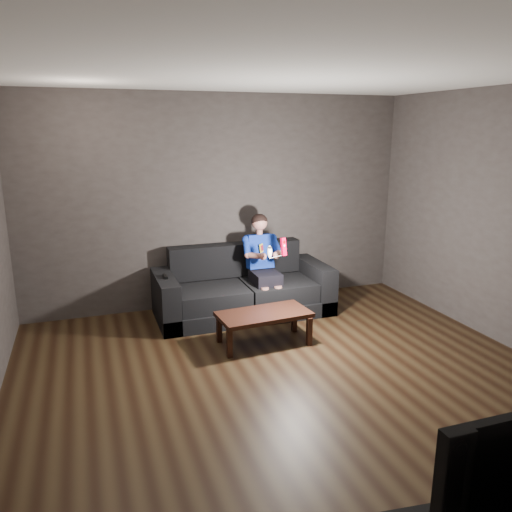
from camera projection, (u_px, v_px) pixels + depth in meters
name	position (u px, v px, depth m)	size (l,w,h in m)	color
floor	(298.00, 391.00, 4.43)	(5.00, 5.00, 0.00)	black
back_wall	(221.00, 202.00, 6.38)	(5.00, 0.04, 2.70)	#383130
ceiling	(305.00, 69.00, 3.76)	(5.00, 5.00, 0.02)	white
sofa	(243.00, 293.00, 6.23)	(2.15, 0.93, 0.83)	black
child	(263.00, 257.00, 6.15)	(0.48, 0.58, 1.17)	black
wii_remote_red	(284.00, 247.00, 5.71)	(0.06, 0.08, 0.21)	red
nunchuk_white	(270.00, 252.00, 5.67)	(0.08, 0.10, 0.15)	white
wii_remote_black	(165.00, 276.00, 5.77)	(0.04, 0.15, 0.03)	black
coffee_table	(264.00, 317.00, 5.33)	(1.01, 0.56, 0.36)	black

